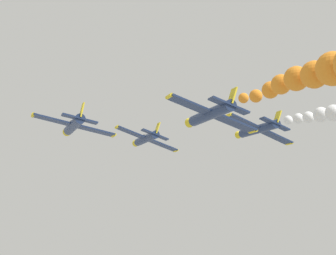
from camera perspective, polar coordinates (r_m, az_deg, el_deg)
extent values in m
cylinder|color=navy|center=(71.41, -2.48, -1.27)|extent=(1.40, 9.00, 1.40)
cone|color=yellow|center=(76.27, -3.58, -1.74)|extent=(1.33, 1.20, 1.33)
cube|color=navy|center=(71.01, -2.42, -1.31)|extent=(8.76, 1.90, 3.16)
cylinder|color=yellow|center=(70.12, -5.82, 0.06)|extent=(0.46, 1.40, 0.46)
cylinder|color=yellow|center=(72.18, 0.89, -2.63)|extent=(0.46, 1.40, 0.46)
cube|color=navy|center=(67.63, -1.50, -0.81)|extent=(3.65, 1.20, 1.41)
cube|color=yellow|center=(67.75, -1.24, -0.09)|extent=(0.65, 1.10, 1.56)
ellipsoid|color=black|center=(73.23, -2.76, -1.09)|extent=(0.98, 2.20, 0.92)
cylinder|color=navy|center=(57.43, -10.64, 0.28)|extent=(1.30, 9.00, 1.30)
cone|color=yellow|center=(62.43, -11.33, -0.42)|extent=(1.23, 1.20, 1.23)
cube|color=navy|center=(57.02, -10.60, 0.24)|extent=(9.05, 1.90, 2.00)
cylinder|color=yellow|center=(56.71, -15.08, 1.38)|extent=(0.42, 1.40, 0.42)
cylinder|color=yellow|center=(57.70, -6.19, -0.88)|extent=(0.42, 1.40, 0.42)
cube|color=navy|center=(53.54, -9.99, 0.97)|extent=(3.76, 1.20, 0.93)
cube|color=yellow|center=(53.62, -9.76, 1.92)|extent=(0.45, 1.10, 1.60)
ellipsoid|color=black|center=(59.28, -10.79, 0.48)|extent=(0.92, 2.20, 0.84)
cylinder|color=navy|center=(65.52, 10.23, -0.18)|extent=(1.42, 9.00, 1.42)
cone|color=yellow|center=(69.96, 8.19, -0.77)|extent=(1.35, 1.20, 1.35)
cube|color=navy|center=(65.14, 10.37, -0.21)|extent=(8.68, 1.90, 3.40)
cylinder|color=yellow|center=(63.42, 6.94, 1.42)|extent=(0.46, 1.40, 0.46)
cylinder|color=yellow|center=(67.14, 13.62, -1.75)|extent=(0.46, 1.40, 0.46)
cube|color=navy|center=(62.12, 12.03, 0.38)|extent=(3.62, 1.20, 1.51)
cube|color=yellow|center=(62.34, 12.31, 1.16)|extent=(0.69, 1.10, 1.55)
ellipsoid|color=black|center=(67.23, 9.60, -0.02)|extent=(1.00, 2.20, 0.94)
sphere|color=white|center=(59.73, 13.48, 0.82)|extent=(1.06, 1.06, 1.06)
sphere|color=white|center=(58.21, 14.56, 0.99)|extent=(1.20, 1.20, 1.20)
sphere|color=white|center=(56.67, 15.63, 1.14)|extent=(1.25, 1.25, 1.25)
sphere|color=white|center=(55.30, 16.95, 1.40)|extent=(1.62, 1.62, 1.62)
sphere|color=white|center=(53.90, 18.27, 1.57)|extent=(1.74, 1.74, 1.74)
cylinder|color=navy|center=(48.84, 4.88, 1.56)|extent=(1.39, 9.00, 1.39)
cone|color=yellow|center=(53.48, 2.67, 0.63)|extent=(1.32, 1.20, 1.32)
cube|color=navy|center=(48.46, 5.04, 1.53)|extent=(8.79, 1.90, 3.06)
cylinder|color=yellow|center=(47.16, 0.15, 3.57)|extent=(0.45, 1.40, 0.45)
cylinder|color=yellow|center=(50.14, 9.62, -0.40)|extent=(0.45, 1.40, 0.45)
cube|color=navy|center=(45.30, 6.94, 2.47)|extent=(3.66, 1.20, 1.36)
cube|color=yellow|center=(45.51, 7.30, 3.54)|extent=(0.63, 1.10, 1.56)
ellipsoid|color=black|center=(50.61, 4.21, 1.73)|extent=(0.98, 2.20, 0.92)
sphere|color=orange|center=(42.59, 8.57, 3.32)|extent=(0.88, 0.88, 0.88)
sphere|color=orange|center=(40.79, 9.94, 3.55)|extent=(1.06, 1.06, 1.06)
sphere|color=orange|center=(39.12, 11.54, 4.20)|extent=(1.33, 1.33, 1.33)
sphere|color=orange|center=(37.23, 12.70, 4.80)|extent=(1.47, 1.47, 1.47)
sphere|color=orange|center=(35.51, 14.35, 5.41)|extent=(1.73, 1.73, 1.73)
sphere|color=orange|center=(33.81, 16.27, 5.79)|extent=(1.82, 1.82, 1.82)
sphere|color=orange|center=(32.11, 18.21, 6.37)|extent=(2.12, 2.12, 2.12)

